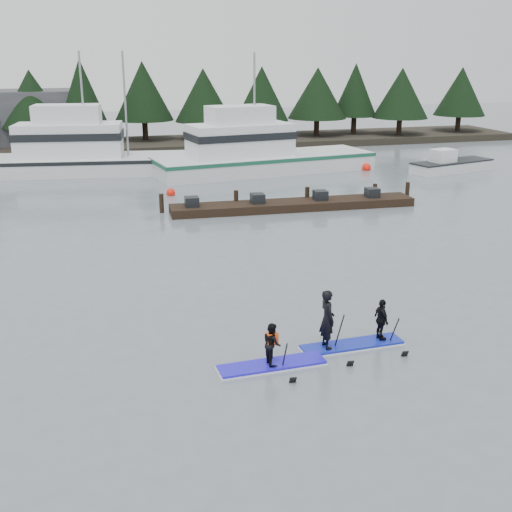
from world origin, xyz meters
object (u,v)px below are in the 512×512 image
object	(u,v)px
fishing_boat_large	(92,163)
paddleboard_duo	(349,326)
floating_dock	(294,205)
fishing_boat_medium	(259,163)
paddleboard_solo	(272,353)

from	to	relation	value
fishing_boat_large	paddleboard_duo	size ratio (longest dim) A/B	5.38
fishing_boat_large	paddleboard_duo	distance (m)	31.28
floating_dock	paddleboard_duo	bearing A→B (deg)	-100.92
fishing_boat_medium	paddleboard_duo	distance (m)	28.18
paddleboard_duo	paddleboard_solo	bearing A→B (deg)	-168.60
fishing_boat_large	paddleboard_duo	bearing A→B (deg)	-70.71
fishing_boat_medium	floating_dock	distance (m)	11.26
floating_dock	fishing_boat_medium	bearing A→B (deg)	86.42
fishing_boat_large	paddleboard_duo	xyz separation A→B (m)	(6.03, -30.70, -0.00)
fishing_boat_large	paddleboard_solo	size ratio (longest dim) A/B	5.52
fishing_boat_medium	fishing_boat_large	bearing A→B (deg)	157.13
floating_dock	paddleboard_solo	size ratio (longest dim) A/B	4.51
fishing_boat_large	paddleboard_solo	xyz separation A→B (m)	(3.56, -31.26, -0.25)
fishing_boat_medium	paddleboard_duo	bearing A→B (deg)	-108.64
fishing_boat_medium	floating_dock	xyz separation A→B (m)	(-1.24, -11.19, -0.43)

